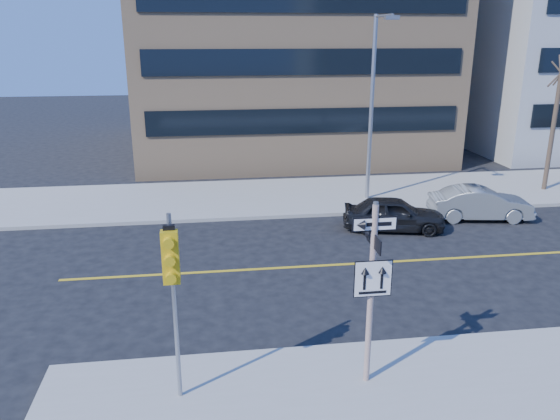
{
  "coord_description": "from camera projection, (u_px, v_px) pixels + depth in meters",
  "views": [
    {
      "loc": [
        -3.25,
        -12.35,
        7.33
      ],
      "look_at": [
        -1.01,
        4.0,
        2.01
      ],
      "focal_mm": 35.0,
      "sensor_mm": 36.0,
      "label": 1
    }
  ],
  "objects": [
    {
      "name": "streetlight_a",
      "position": [
        374.0,
        97.0,
        23.51
      ],
      "size": [
        0.55,
        2.25,
        8.0
      ],
      "color": "gray",
      "rests_on": "far_sidewalk"
    },
    {
      "name": "ground",
      "position": [
        339.0,
        327.0,
        14.31
      ],
      "size": [
        120.0,
        120.0,
        0.0
      ],
      "primitive_type": "plane",
      "color": "black",
      "rests_on": "ground"
    },
    {
      "name": "parked_car_a",
      "position": [
        394.0,
        214.0,
        21.26
      ],
      "size": [
        2.35,
        4.15,
        1.33
      ],
      "primitive_type": "imported",
      "rotation": [
        0.0,
        0.0,
        1.36
      ],
      "color": "black",
      "rests_on": "ground"
    },
    {
      "name": "traffic_signal",
      "position": [
        172.0,
        272.0,
        10.36
      ],
      "size": [
        0.32,
        0.45,
        4.0
      ],
      "color": "gray",
      "rests_on": "near_sidewalk"
    },
    {
      "name": "sign_pole",
      "position": [
        372.0,
        285.0,
        11.2
      ],
      "size": [
        0.92,
        0.92,
        4.06
      ],
      "color": "silver",
      "rests_on": "near_sidewalk"
    },
    {
      "name": "parked_car_b",
      "position": [
        480.0,
        203.0,
        22.52
      ],
      "size": [
        2.05,
        4.28,
        1.35
      ],
      "primitive_type": "imported",
      "rotation": [
        0.0,
        0.0,
        1.42
      ],
      "color": "slate",
      "rests_on": "ground"
    },
    {
      "name": "building_brick",
      "position": [
        282.0,
        8.0,
        35.39
      ],
      "size": [
        18.0,
        18.0,
        18.0
      ],
      "primitive_type": "cube",
      "color": "tan",
      "rests_on": "ground"
    }
  ]
}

